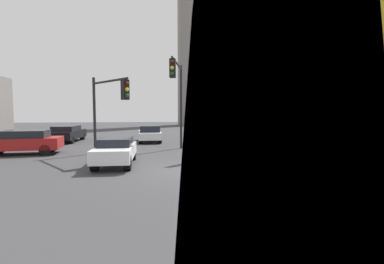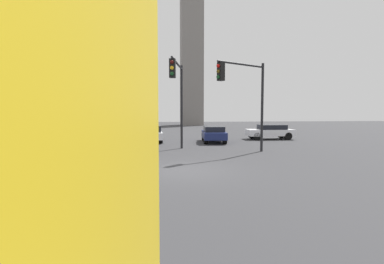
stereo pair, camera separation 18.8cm
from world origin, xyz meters
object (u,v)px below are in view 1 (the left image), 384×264
object	(u,v)px
car_1	(150,133)
car_4	(23,142)
car_2	(213,134)
traffic_light_1	(109,99)
traffic_light_2	(177,86)
traffic_light_0	(243,87)
car_0	(67,133)
car_3	(269,131)
car_5	(116,150)

from	to	relation	value
car_1	car_4	size ratio (longest dim) A/B	0.91
car_1	car_2	distance (m)	5.17
traffic_light_1	car_2	xyz separation A→B (m)	(7.08, 6.80, -2.49)
traffic_light_2	traffic_light_0	bearing A→B (deg)	87.33
car_0	car_4	world-z (taller)	car_4
traffic_light_0	car_3	xyz separation A→B (m)	(4.96, 8.25, -3.23)
traffic_light_1	car_4	bearing A→B (deg)	-143.94
traffic_light_1	car_3	distance (m)	15.48
car_5	car_4	bearing A→B (deg)	-124.29
car_1	car_2	bearing A→B (deg)	-103.24
car_2	car_5	world-z (taller)	car_2
traffic_light_1	car_4	distance (m)	6.07
traffic_light_0	traffic_light_1	bearing A→B (deg)	-27.07
traffic_light_0	traffic_light_2	bearing A→B (deg)	-44.08
traffic_light_1	traffic_light_2	bearing A→B (deg)	74.35
car_0	car_4	size ratio (longest dim) A/B	1.04
car_4	car_5	world-z (taller)	car_4
car_1	car_5	distance (m)	10.10
traffic_light_1	car_1	xyz separation A→B (m)	(2.00, 7.73, -2.49)
traffic_light_2	car_1	distance (m)	7.42
car_1	car_0	bearing A→B (deg)	79.38
car_2	car_3	distance (m)	5.81
car_2	car_4	bearing A→B (deg)	117.47
car_0	car_2	size ratio (longest dim) A/B	1.13
traffic_light_2	car_4	bearing A→B (deg)	-81.50
traffic_light_2	car_5	world-z (taller)	traffic_light_2
car_1	car_2	world-z (taller)	car_1
car_2	car_3	xyz separation A→B (m)	(5.50, 1.88, -0.00)
car_0	car_5	size ratio (longest dim) A/B	1.14
car_3	car_1	bearing A→B (deg)	6.52
car_2	car_5	xyz separation A→B (m)	(-6.49, -9.07, 0.00)
car_0	car_1	bearing A→B (deg)	-95.67
car_4	traffic_light_0	bearing A→B (deg)	168.42
traffic_light_1	car_3	xyz separation A→B (m)	(12.58, 8.68, -2.49)
traffic_light_1	car_4	world-z (taller)	traffic_light_1
car_0	car_3	distance (m)	17.31
car_3	car_5	bearing A→B (deg)	43.78
traffic_light_0	car_5	bearing A→B (deg)	-9.28
car_2	car_3	size ratio (longest dim) A/B	0.99
car_5	car_0	bearing A→B (deg)	-153.63
car_0	car_1	world-z (taller)	car_1
car_5	car_3	bearing A→B (deg)	132.76
car_4	car_3	bearing A→B (deg)	-164.46
traffic_light_2	car_4	distance (m)	9.67
car_2	car_1	bearing A→B (deg)	85.01
traffic_light_1	car_2	distance (m)	10.13
car_1	traffic_light_1	bearing A→B (deg)	162.58
traffic_light_0	traffic_light_2	distance (m)	3.92
traffic_light_0	traffic_light_2	xyz separation A→B (m)	(-3.80, 0.93, 0.10)
traffic_light_1	car_0	world-z (taller)	traffic_light_1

